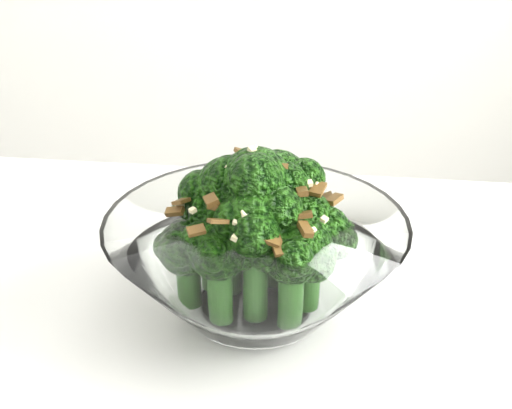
{
  "coord_description": "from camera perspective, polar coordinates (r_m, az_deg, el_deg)",
  "views": [
    {
      "loc": [
        0.27,
        -0.18,
        1.02
      ],
      "look_at": [
        0.26,
        0.18,
        0.84
      ],
      "focal_mm": 40.0,
      "sensor_mm": 36.0,
      "label": 1
    }
  ],
  "objects": [
    {
      "name": "broccoli_dish",
      "position": [
        0.42,
        0.08,
        -4.76
      ],
      "size": [
        0.22,
        0.22,
        0.14
      ],
      "color": "white",
      "rests_on": "table"
    }
  ]
}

